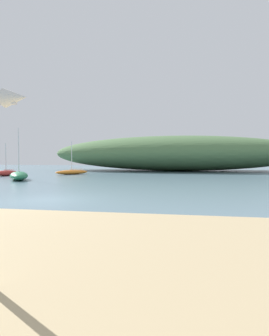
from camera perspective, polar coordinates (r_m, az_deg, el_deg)
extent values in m
plane|color=slate|center=(14.51, -16.63, -5.92)|extent=(120.00, 120.00, 0.00)
ellipsoid|color=#517547|center=(45.23, 8.05, 2.82)|extent=(38.09, 13.45, 5.24)
cone|color=silver|center=(4.27, -21.85, 12.46)|extent=(0.32, 0.25, 0.25)
ellipsoid|color=#B72D28|center=(35.03, -23.45, -0.89)|extent=(1.58, 3.32, 0.60)
cylinder|color=silver|center=(34.99, -23.49, 1.85)|extent=(0.08, 0.08, 3.11)
cylinder|color=silver|center=(35.36, -22.92, -0.26)|extent=(0.32, 1.42, 0.06)
ellipsoid|color=orange|center=(35.64, -11.95, -0.78)|extent=(3.64, 3.86, 0.52)
cylinder|color=silver|center=(35.60, -11.97, 2.20)|extent=(0.08, 0.08, 3.50)
cylinder|color=silver|center=(35.89, -11.08, -0.19)|extent=(1.25, 1.40, 0.06)
ellipsoid|color=#287A4C|center=(27.97, -21.32, -1.40)|extent=(3.46, 4.43, 0.76)
cylinder|color=silver|center=(27.93, -21.37, 3.06)|extent=(0.08, 0.08, 4.05)
cylinder|color=silver|center=(28.59, -21.30, -0.53)|extent=(1.03, 1.68, 0.06)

